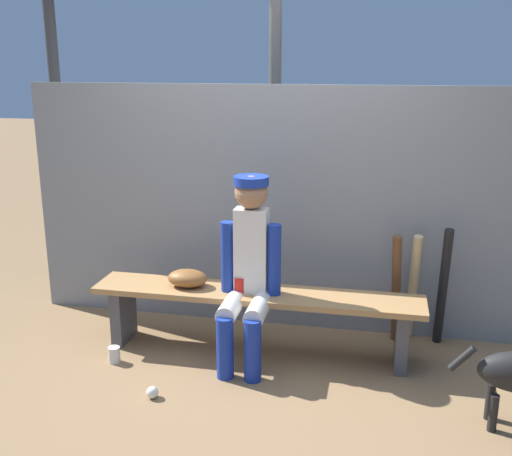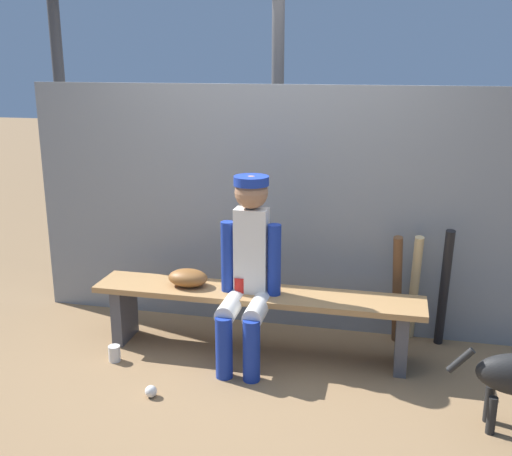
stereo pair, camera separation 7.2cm
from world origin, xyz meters
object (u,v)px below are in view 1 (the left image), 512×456
at_px(baseball, 152,392).
at_px(cup_on_ground, 114,355).
at_px(bat_wood_natural, 413,287).
at_px(baseball_glove, 188,278).
at_px(bat_wood_dark, 396,289).
at_px(player_seated, 248,266).
at_px(bat_aluminum_black, 443,288).
at_px(dugout_bench, 256,306).
at_px(cup_on_bench, 240,285).

distance_m(baseball, cup_on_ground, 0.56).
distance_m(bat_wood_natural, baseball, 1.96).
xyz_separation_m(baseball_glove, cup_on_ground, (-0.42, -0.34, -0.46)).
relative_size(bat_wood_dark, baseball, 11.23).
height_order(player_seated, bat_aluminum_black, player_seated).
xyz_separation_m(dugout_bench, bat_wood_natural, (1.06, 0.43, 0.06)).
distance_m(player_seated, bat_wood_dark, 1.10).
height_order(baseball_glove, cup_on_ground, baseball_glove).
bearing_deg(cup_on_ground, bat_wood_natural, 21.45).
distance_m(baseball_glove, bat_wood_dark, 1.47).
height_order(player_seated, bat_wood_natural, player_seated).
bearing_deg(bat_aluminum_black, baseball_glove, -167.99).
xyz_separation_m(dugout_bench, bat_wood_dark, (0.94, 0.34, 0.06)).
distance_m(bat_wood_dark, baseball, 1.82).
height_order(bat_wood_natural, bat_aluminum_black, bat_aluminum_black).
height_order(dugout_bench, bat_aluminum_black, bat_aluminum_black).
height_order(dugout_bench, bat_wood_natural, bat_wood_natural).
distance_m(player_seated, baseball, 0.99).
relative_size(player_seated, cup_on_ground, 11.39).
relative_size(dugout_bench, player_seated, 1.81).
bearing_deg(baseball_glove, player_seated, -12.94).
xyz_separation_m(bat_wood_dark, bat_wood_natural, (0.12, 0.09, -0.01)).
xyz_separation_m(baseball_glove, bat_wood_natural, (1.54, 0.43, -0.11)).
bearing_deg(cup_on_bench, bat_wood_natural, 22.17).
xyz_separation_m(baseball, cup_on_bench, (0.39, 0.67, 0.47)).
bearing_deg(dugout_bench, bat_wood_natural, 22.18).
distance_m(bat_wood_natural, cup_on_ground, 2.14).
bearing_deg(bat_wood_dark, player_seated, -155.19).
bearing_deg(dugout_bench, baseball_glove, 180.00).
distance_m(baseball_glove, cup_on_ground, 0.71).
bearing_deg(baseball_glove, baseball, -90.29).
relative_size(dugout_bench, bat_wood_dark, 2.72).
height_order(baseball_glove, bat_wood_dark, bat_wood_dark).
bearing_deg(baseball, bat_wood_dark, 36.53).
height_order(baseball, cup_on_ground, cup_on_ground).
xyz_separation_m(baseball_glove, baseball, (-0.00, -0.71, -0.48)).
bearing_deg(cup_on_bench, baseball_glove, 173.84).
distance_m(bat_aluminum_black, cup_on_bench, 1.42).
bearing_deg(cup_on_bench, baseball, -119.97).
bearing_deg(bat_aluminum_black, baseball, -148.14).
relative_size(baseball_glove, bat_aluminum_black, 0.32).
xyz_separation_m(player_seated, baseball, (-0.46, -0.61, -0.64)).
xyz_separation_m(bat_wood_dark, bat_aluminum_black, (0.32, 0.03, 0.03)).
distance_m(bat_wood_natural, cup_on_bench, 1.26).
bearing_deg(player_seated, dugout_bench, 73.24).
bearing_deg(bat_wood_dark, cup_on_bench, -159.69).
bearing_deg(baseball, player_seated, 53.04).
relative_size(bat_aluminum_black, baseball, 11.98).
relative_size(baseball, cup_on_bench, 0.67).
xyz_separation_m(bat_wood_dark, baseball, (-1.43, -1.06, -0.38)).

